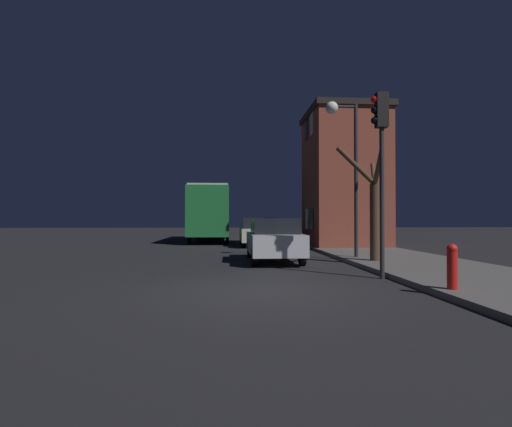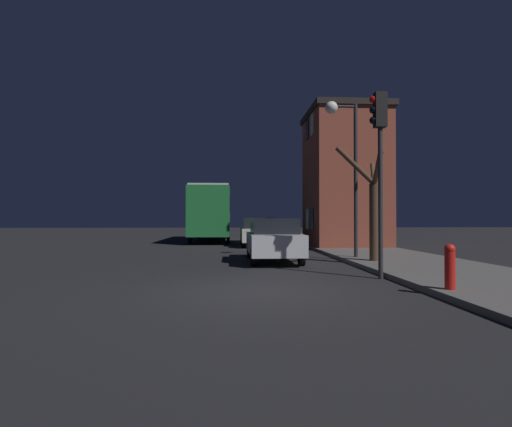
# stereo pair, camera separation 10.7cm
# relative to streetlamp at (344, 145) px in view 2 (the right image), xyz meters

# --- Properties ---
(ground_plane) EXTENTS (120.00, 120.00, 0.00)m
(ground_plane) POSITION_rel_streetlamp_xyz_m (-3.58, -5.91, -4.25)
(ground_plane) COLOR black
(sidewalk) EXTENTS (4.05, 60.00, 0.14)m
(sidewalk) POSITION_rel_streetlamp_xyz_m (1.86, -5.91, -4.18)
(sidewalk) COLOR #514F4C
(sidewalk) RESTS_ON ground
(brick_building) EXTENTS (3.99, 4.75, 7.20)m
(brick_building) POSITION_rel_streetlamp_xyz_m (1.91, 6.60, -0.50)
(brick_building) COLOR brown
(brick_building) RESTS_ON sidewalk
(streetlamp) EXTENTS (1.20, 0.46, 5.72)m
(streetlamp) POSITION_rel_streetlamp_xyz_m (0.00, 0.00, 0.00)
(streetlamp) COLOR #28282B
(streetlamp) RESTS_ON sidewalk
(traffic_light) EXTENTS (0.43, 0.24, 4.79)m
(traffic_light) POSITION_rel_streetlamp_xyz_m (-0.36, -4.40, -0.84)
(traffic_light) COLOR #28282B
(traffic_light) RESTS_ON ground
(bare_tree) EXTENTS (1.70, 2.52, 3.84)m
(bare_tree) POSITION_rel_streetlamp_xyz_m (0.56, -1.34, -2.29)
(bare_tree) COLOR #473323
(bare_tree) RESTS_ON sidewalk
(bus) EXTENTS (2.51, 9.67, 3.61)m
(bus) POSITION_rel_streetlamp_xyz_m (-5.50, 13.32, -2.11)
(bus) COLOR #1E6B33
(bus) RESTS_ON ground
(car_near_lane) EXTENTS (1.76, 4.29, 1.55)m
(car_near_lane) POSITION_rel_streetlamp_xyz_m (-2.65, -0.13, -3.44)
(car_near_lane) COLOR #B7BABF
(car_near_lane) RESTS_ON ground
(car_mid_lane) EXTENTS (1.87, 4.25, 1.59)m
(car_mid_lane) POSITION_rel_streetlamp_xyz_m (-2.67, 7.96, -3.44)
(car_mid_lane) COLOR beige
(car_mid_lane) RESTS_ON ground
(fire_hydrant) EXTENTS (0.21, 0.21, 0.91)m
(fire_hydrant) POSITION_rel_streetlamp_xyz_m (0.18, -6.73, -3.64)
(fire_hydrant) COLOR red
(fire_hydrant) RESTS_ON sidewalk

